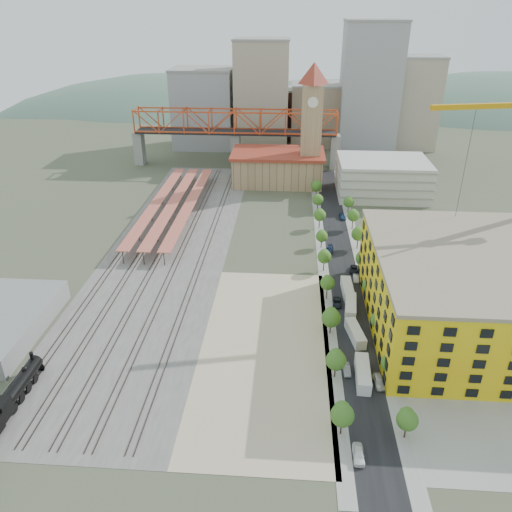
# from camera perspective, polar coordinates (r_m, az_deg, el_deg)

# --- Properties ---
(ground) EXTENTS (400.00, 400.00, 0.00)m
(ground) POSITION_cam_1_polar(r_m,az_deg,el_deg) (137.33, 3.44, -2.54)
(ground) COLOR #474C38
(ground) RESTS_ON ground
(ballast_strip) EXTENTS (36.00, 165.00, 0.06)m
(ballast_strip) POSITION_cam_1_polar(r_m,az_deg,el_deg) (157.05, -9.70, 1.09)
(ballast_strip) COLOR #605E59
(ballast_strip) RESTS_ON ground
(dirt_lot) EXTENTS (28.00, 67.00, 0.06)m
(dirt_lot) POSITION_cam_1_polar(r_m,az_deg,el_deg) (111.02, 1.05, -10.45)
(dirt_lot) COLOR tan
(dirt_lot) RESTS_ON ground
(street_asphalt) EXTENTS (12.00, 170.00, 0.06)m
(street_asphalt) POSITION_cam_1_polar(r_m,az_deg,el_deg) (151.39, 9.60, 0.07)
(street_asphalt) COLOR black
(street_asphalt) RESTS_ON ground
(sidewalk_west) EXTENTS (3.00, 170.00, 0.04)m
(sidewalk_west) POSITION_cam_1_polar(r_m,az_deg,el_deg) (150.92, 7.52, 0.14)
(sidewalk_west) COLOR gray
(sidewalk_west) RESTS_ON ground
(sidewalk_east) EXTENTS (3.00, 170.00, 0.04)m
(sidewalk_east) POSITION_cam_1_polar(r_m,az_deg,el_deg) (152.07, 11.66, 0.00)
(sidewalk_east) COLOR gray
(sidewalk_east) RESTS_ON ground
(construction_pad) EXTENTS (50.00, 90.00, 0.06)m
(construction_pad) POSITION_cam_1_polar(r_m,az_deg,el_deg) (128.34, 23.97, -7.39)
(construction_pad) COLOR gray
(construction_pad) RESTS_ON ground
(rail_tracks) EXTENTS (26.56, 160.00, 0.18)m
(rail_tracks) POSITION_cam_1_polar(r_m,az_deg,el_deg) (157.42, -10.34, 1.15)
(rail_tracks) COLOR #382B23
(rail_tracks) RESTS_ON ground
(platform_canopies) EXTENTS (16.00, 80.00, 4.12)m
(platform_canopies) POSITION_cam_1_polar(r_m,az_deg,el_deg) (181.21, -9.42, 6.05)
(platform_canopies) COLOR #C8664D
(platform_canopies) RESTS_ON ground
(station_hall) EXTENTS (38.00, 24.00, 13.10)m
(station_hall) POSITION_cam_1_polar(r_m,az_deg,el_deg) (210.68, 2.50, 10.12)
(station_hall) COLOR tan
(station_hall) RESTS_ON ground
(clock_tower) EXTENTS (12.00, 12.00, 52.00)m
(clock_tower) POSITION_cam_1_polar(r_m,az_deg,el_deg) (203.53, 6.41, 15.78)
(clock_tower) COLOR tan
(clock_tower) RESTS_ON ground
(parking_garage) EXTENTS (34.00, 26.00, 14.00)m
(parking_garage) POSITION_cam_1_polar(r_m,az_deg,el_deg) (202.24, 14.22, 8.70)
(parking_garage) COLOR silver
(parking_garage) RESTS_ON ground
(truss_bridge) EXTENTS (94.00, 9.60, 25.60)m
(truss_bridge) POSITION_cam_1_polar(r_m,az_deg,el_deg) (231.24, -2.38, 14.76)
(truss_bridge) COLOR gray
(truss_bridge) RESTS_ON ground
(construction_building) EXTENTS (44.60, 50.60, 18.80)m
(construction_building) POSITION_cam_1_polar(r_m,az_deg,el_deg) (122.62, 23.46, -3.77)
(construction_building) COLOR #ECF114
(construction_building) RESTS_ON ground
(street_trees) EXTENTS (15.40, 124.40, 8.00)m
(street_trees) POSITION_cam_1_polar(r_m,az_deg,el_deg) (142.58, 9.92, -1.74)
(street_trees) COLOR #386A20
(street_trees) RESTS_ON ground
(skyline) EXTENTS (133.00, 46.00, 60.00)m
(skyline) POSITION_cam_1_polar(r_m,az_deg,el_deg) (265.85, 5.82, 17.11)
(skyline) COLOR #9EA0A3
(skyline) RESTS_ON ground
(distant_hills) EXTENTS (647.00, 264.00, 227.00)m
(distant_hills) POSITION_cam_1_polar(r_m,az_deg,el_deg) (409.59, 10.14, 5.43)
(distant_hills) COLOR #4C6B59
(distant_hills) RESTS_ON ground
(locomotive) EXTENTS (3.10, 23.93, 5.98)m
(locomotive) POSITION_cam_1_polar(r_m,az_deg,el_deg) (106.09, -26.20, -14.33)
(locomotive) COLOR black
(locomotive) RESTS_ON ground
(site_trailer_a) EXTENTS (3.18, 10.32, 2.79)m
(site_trailer_a) POSITION_cam_1_polar(r_m,az_deg,el_deg) (104.44, 12.10, -13.00)
(site_trailer_a) COLOR silver
(site_trailer_a) RESTS_ON ground
(site_trailer_b) EXTENTS (4.11, 9.57, 2.54)m
(site_trailer_b) POSITION_cam_1_polar(r_m,az_deg,el_deg) (115.36, 11.28, -8.67)
(site_trailer_b) COLOR silver
(site_trailer_b) RESTS_ON ground
(site_trailer_c) EXTENTS (3.53, 9.88, 2.65)m
(site_trailer_c) POSITION_cam_1_polar(r_m,az_deg,el_deg) (124.42, 10.75, -5.70)
(site_trailer_c) COLOR silver
(site_trailer_c) RESTS_ON ground
(site_trailer_d) EXTENTS (2.81, 9.68, 2.63)m
(site_trailer_d) POSITION_cam_1_polar(r_m,az_deg,el_deg) (131.58, 10.40, -3.73)
(site_trailer_d) COLOR silver
(site_trailer_d) RESTS_ON ground
(car_0) EXTENTS (1.93, 4.70, 1.59)m
(car_0) POSITION_cam_1_polar(r_m,az_deg,el_deg) (90.30, 11.62, -21.33)
(car_0) COLOR white
(car_0) RESTS_ON ground
(car_1) EXTENTS (1.66, 4.18, 1.35)m
(car_1) POSITION_cam_1_polar(r_m,az_deg,el_deg) (105.97, 10.30, -12.63)
(car_1) COLOR gray
(car_1) RESTS_ON ground
(car_2) EXTENTS (2.44, 4.89, 1.33)m
(car_2) POSITION_cam_1_polar(r_m,az_deg,el_deg) (126.67, 9.26, -5.28)
(car_2) COLOR black
(car_2) RESTS_ON ground
(car_3) EXTENTS (2.71, 5.35, 1.49)m
(car_3) POSITION_cam_1_polar(r_m,az_deg,el_deg) (152.83, 8.44, 0.73)
(car_3) COLOR #1A274D
(car_3) RESTS_ON ground
(car_4) EXTENTS (2.15, 4.71, 1.56)m
(car_4) POSITION_cam_1_polar(r_m,az_deg,el_deg) (104.22, 13.85, -13.77)
(car_4) COLOR silver
(car_4) RESTS_ON ground
(car_5) EXTENTS (1.61, 4.18, 1.36)m
(car_5) POSITION_cam_1_polar(r_m,az_deg,el_deg) (138.25, 11.35, -2.53)
(car_5) COLOR #ABACB1
(car_5) RESTS_ON ground
(car_6) EXTENTS (3.00, 5.10, 1.33)m
(car_6) POSITION_cam_1_polar(r_m,az_deg,el_deg) (142.76, 11.13, -1.52)
(car_6) COLOR black
(car_6) RESTS_ON ground
(car_7) EXTENTS (2.43, 4.94, 1.38)m
(car_7) POSITION_cam_1_polar(r_m,az_deg,el_deg) (177.72, 9.84, 4.44)
(car_7) COLOR navy
(car_7) RESTS_ON ground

